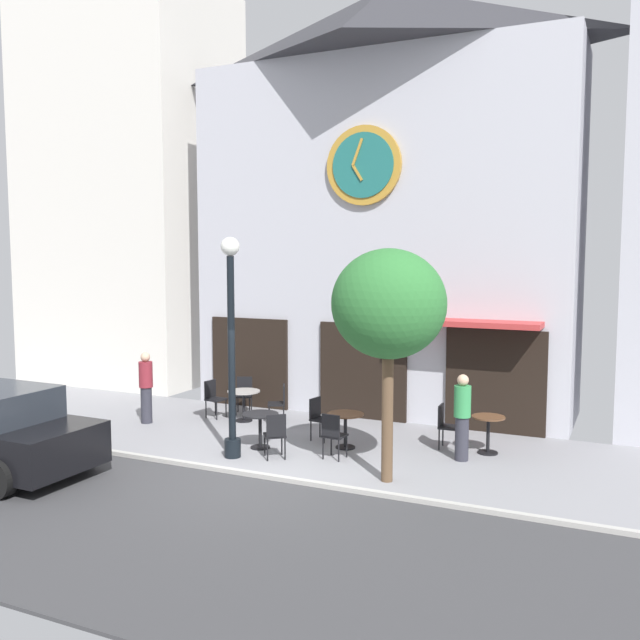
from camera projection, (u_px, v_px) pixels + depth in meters
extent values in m
cube|color=gray|center=(320.00, 444.00, 14.32)|extent=(25.94, 4.94, 0.05)
cube|color=#38383A|center=(175.00, 531.00, 9.82)|extent=(25.94, 5.02, 0.05)
cube|color=#A8A5A0|center=(262.00, 476.00, 12.10)|extent=(25.94, 0.12, 0.08)
cube|color=#B2B2BC|center=(384.00, 238.00, 17.44)|extent=(9.42, 2.89, 8.72)
pyramid|color=#2D2D33|center=(386.00, 25.00, 16.94)|extent=(8.47, 4.05, 1.79)
cylinder|color=#B7842D|center=(363.00, 165.00, 15.92)|extent=(1.85, 0.10, 1.85)
cylinder|color=#1E6660|center=(363.00, 165.00, 15.87)|extent=(1.51, 0.04, 1.51)
cube|color=#B7842D|center=(357.00, 173.00, 15.90)|extent=(0.27, 0.03, 0.38)
cube|color=#B7842D|center=(357.00, 152.00, 15.85)|extent=(0.28, 0.03, 0.63)
cube|color=black|center=(250.00, 362.00, 17.72)|extent=(2.20, 0.10, 2.30)
cube|color=black|center=(363.00, 371.00, 16.41)|extent=(2.20, 0.10, 2.30)
cube|color=black|center=(495.00, 381.00, 15.09)|extent=(2.20, 0.10, 2.30)
cube|color=#B23333|center=(471.00, 323.00, 14.90)|extent=(3.01, 0.90, 0.12)
cube|color=silver|center=(132.00, 189.00, 21.61)|extent=(5.84, 4.39, 11.98)
cylinder|color=black|center=(233.00, 448.00, 13.33)|extent=(0.32, 0.32, 0.36)
cylinder|color=black|center=(232.00, 358.00, 13.16)|extent=(0.14, 0.14, 3.91)
sphere|color=white|center=(230.00, 246.00, 12.96)|extent=(0.36, 0.36, 0.36)
cylinder|color=brown|center=(387.00, 413.00, 11.82)|extent=(0.20, 0.20, 2.41)
ellipsoid|color=#2D7033|center=(388.00, 304.00, 11.64)|extent=(1.99, 1.79, 1.89)
cylinder|color=black|center=(244.00, 406.00, 16.19)|extent=(0.07, 0.07, 0.72)
cylinder|color=black|center=(244.00, 420.00, 16.22)|extent=(0.40, 0.40, 0.03)
cylinder|color=gray|center=(244.00, 391.00, 16.15)|extent=(0.77, 0.77, 0.03)
cylinder|color=black|center=(260.00, 431.00, 13.94)|extent=(0.07, 0.07, 0.70)
cylinder|color=black|center=(260.00, 447.00, 13.97)|extent=(0.40, 0.40, 0.03)
cylinder|color=black|center=(260.00, 414.00, 13.90)|extent=(0.76, 0.76, 0.03)
cylinder|color=black|center=(345.00, 431.00, 13.94)|extent=(0.07, 0.07, 0.70)
cylinder|color=black|center=(345.00, 447.00, 13.97)|extent=(0.40, 0.40, 0.03)
cylinder|color=brown|center=(345.00, 414.00, 13.91)|extent=(0.75, 0.75, 0.03)
cylinder|color=black|center=(488.00, 435.00, 13.56)|extent=(0.07, 0.07, 0.74)
cylinder|color=black|center=(488.00, 453.00, 13.59)|extent=(0.40, 0.40, 0.03)
cylinder|color=brown|center=(488.00, 417.00, 13.52)|extent=(0.65, 0.65, 0.03)
cube|color=black|center=(335.00, 436.00, 13.22)|extent=(0.43, 0.43, 0.04)
cube|color=black|center=(331.00, 426.00, 13.04)|extent=(0.38, 0.07, 0.45)
cylinder|color=black|center=(347.00, 446.00, 13.31)|extent=(0.03, 0.03, 0.45)
cylinder|color=black|center=(331.00, 444.00, 13.47)|extent=(0.03, 0.03, 0.45)
cylinder|color=black|center=(339.00, 450.00, 13.01)|extent=(0.03, 0.03, 0.45)
cylinder|color=black|center=(323.00, 448.00, 13.17)|extent=(0.03, 0.03, 0.45)
cube|color=black|center=(449.00, 427.00, 13.87)|extent=(0.41, 0.41, 0.04)
cube|color=black|center=(441.00, 415.00, 13.92)|extent=(0.05, 0.38, 0.45)
cylinder|color=black|center=(456.00, 441.00, 13.67)|extent=(0.03, 0.03, 0.45)
cylinder|color=black|center=(459.00, 437.00, 13.98)|extent=(0.03, 0.03, 0.45)
cylinder|color=black|center=(439.00, 439.00, 13.80)|extent=(0.03, 0.03, 0.45)
cylinder|color=black|center=(443.00, 435.00, 14.11)|extent=(0.03, 0.03, 0.45)
cube|color=black|center=(244.00, 396.00, 16.92)|extent=(0.52, 0.52, 0.04)
cube|color=black|center=(245.00, 386.00, 17.08)|extent=(0.37, 0.19, 0.45)
cylinder|color=black|center=(236.00, 406.00, 16.78)|extent=(0.03, 0.03, 0.45)
cylinder|color=black|center=(250.00, 406.00, 16.77)|extent=(0.03, 0.03, 0.45)
cylinder|color=black|center=(238.00, 403.00, 17.12)|extent=(0.03, 0.03, 0.45)
cylinder|color=black|center=(251.00, 403.00, 17.11)|extent=(0.03, 0.03, 0.45)
cube|color=black|center=(276.00, 404.00, 16.03)|extent=(0.54, 0.54, 0.04)
cube|color=black|center=(284.00, 394.00, 16.01)|extent=(0.21, 0.35, 0.45)
cylinder|color=black|center=(269.00, 412.00, 16.21)|extent=(0.03, 0.03, 0.45)
cylinder|color=black|center=(269.00, 415.00, 15.87)|extent=(0.03, 0.03, 0.45)
cylinder|color=black|center=(284.00, 411.00, 16.23)|extent=(0.03, 0.03, 0.45)
cylinder|color=black|center=(284.00, 415.00, 15.89)|extent=(0.03, 0.03, 0.45)
cube|color=black|center=(322.00, 420.00, 14.50)|extent=(0.46, 0.46, 0.04)
cube|color=black|center=(315.00, 408.00, 14.58)|extent=(0.10, 0.38, 0.45)
cylinder|color=black|center=(324.00, 433.00, 14.29)|extent=(0.03, 0.03, 0.45)
cylinder|color=black|center=(333.00, 429.00, 14.57)|extent=(0.03, 0.03, 0.45)
cylinder|color=black|center=(311.00, 430.00, 14.48)|extent=(0.03, 0.03, 0.45)
cylinder|color=black|center=(320.00, 427.00, 14.76)|extent=(0.03, 0.03, 0.45)
cube|color=black|center=(275.00, 435.00, 13.24)|extent=(0.56, 0.56, 0.04)
cube|color=black|center=(276.00, 426.00, 13.05)|extent=(0.32, 0.27, 0.45)
cylinder|color=black|center=(282.00, 444.00, 13.47)|extent=(0.03, 0.03, 0.45)
cylinder|color=black|center=(265.00, 445.00, 13.39)|extent=(0.03, 0.03, 0.45)
cylinder|color=black|center=(285.00, 448.00, 13.14)|extent=(0.03, 0.03, 0.45)
cylinder|color=black|center=(268.00, 450.00, 13.06)|extent=(0.03, 0.03, 0.45)
cube|color=black|center=(216.00, 399.00, 16.53)|extent=(0.45, 0.45, 0.04)
cube|color=black|center=(210.00, 389.00, 16.60)|extent=(0.09, 0.38, 0.45)
cylinder|color=black|center=(217.00, 411.00, 16.31)|extent=(0.03, 0.03, 0.45)
cylinder|color=black|center=(226.00, 408.00, 16.60)|extent=(0.03, 0.03, 0.45)
cylinder|color=black|center=(206.00, 409.00, 16.50)|extent=(0.03, 0.03, 0.45)
cylinder|color=black|center=(215.00, 406.00, 16.78)|extent=(0.03, 0.03, 0.45)
cylinder|color=#2D2D38|center=(462.00, 439.00, 13.10)|extent=(0.36, 0.36, 0.85)
cylinder|color=#338C4C|center=(463.00, 401.00, 13.03)|extent=(0.44, 0.44, 0.60)
sphere|color=tan|center=(463.00, 380.00, 12.99)|extent=(0.22, 0.22, 0.22)
cylinder|color=#2D2D38|center=(146.00, 405.00, 16.01)|extent=(0.31, 0.31, 0.85)
cylinder|color=maroon|center=(146.00, 374.00, 15.94)|extent=(0.38, 0.38, 0.60)
sphere|color=tan|center=(145.00, 357.00, 15.90)|extent=(0.22, 0.22, 0.22)
cylinder|color=black|center=(81.00, 450.00, 12.68)|extent=(0.64, 0.23, 0.64)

